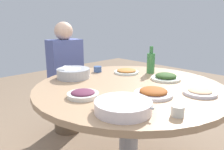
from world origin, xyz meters
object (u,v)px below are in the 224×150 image
(dish_eggplant, at_px, (83,94))
(green_bottle, at_px, (151,62))
(diner_left, at_px, (65,64))
(round_dining_table, at_px, (129,102))
(rice_bowl, at_px, (73,73))
(tea_cup_near, at_px, (98,69))
(dish_tofu_braise, at_px, (127,71))
(dish_stirfry, at_px, (153,92))
(tea_cup_far, at_px, (178,111))
(soup_bowl, at_px, (123,107))
(dish_noodles, at_px, (200,92))
(stool_for_diner_left, at_px, (68,111))
(dish_greens, at_px, (166,77))

(dish_eggplant, distance_m, green_bottle, 0.81)
(diner_left, bearing_deg, dish_eggplant, 153.21)
(round_dining_table, height_order, rice_bowl, rice_bowl)
(rice_bowl, relative_size, tea_cup_near, 3.73)
(dish_eggplant, bearing_deg, rice_bowl, -27.55)
(dish_tofu_braise, bearing_deg, rice_bowl, 66.43)
(dish_stirfry, distance_m, tea_cup_near, 0.74)
(rice_bowl, relative_size, tea_cup_far, 4.11)
(soup_bowl, relative_size, dish_noodles, 1.51)
(dish_stirfry, distance_m, tea_cup_far, 0.31)
(dish_stirfry, bearing_deg, dish_eggplant, 49.75)
(soup_bowl, bearing_deg, dish_tofu_braise, -49.14)
(dish_stirfry, bearing_deg, dish_tofu_braise, -31.94)
(dish_noodles, distance_m, diner_left, 1.43)
(stool_for_diner_left, bearing_deg, soup_bowl, 159.71)
(dish_eggplant, relative_size, diner_left, 0.25)
(dish_stirfry, height_order, green_bottle, green_bottle)
(rice_bowl, relative_size, dish_greens, 1.14)
(dish_eggplant, xyz_separation_m, green_bottle, (0.09, -0.80, 0.08))
(dish_eggplant, xyz_separation_m, stool_for_diner_left, (0.96, -0.48, -0.56))
(round_dining_table, height_order, stool_for_diner_left, round_dining_table)
(dish_greens, bearing_deg, tea_cup_far, 126.98)
(soup_bowl, relative_size, dish_greens, 1.36)
(rice_bowl, distance_m, dish_greens, 0.74)
(dish_greens, distance_m, green_bottle, 0.25)
(dish_eggplant, bearing_deg, diner_left, -26.79)
(dish_tofu_braise, xyz_separation_m, green_bottle, (-0.15, -0.15, 0.08))
(green_bottle, distance_m, diner_left, 0.94)
(rice_bowl, relative_size, stool_for_diner_left, 0.60)
(dish_noodles, xyz_separation_m, diner_left, (1.43, 0.07, -0.02))
(dish_eggplant, distance_m, diner_left, 1.08)
(dish_stirfry, height_order, tea_cup_near, tea_cup_near)
(round_dining_table, xyz_separation_m, green_bottle, (0.12, -0.41, 0.22))
(rice_bowl, relative_size, soup_bowl, 0.84)
(dish_noodles, bearing_deg, dish_tofu_braise, -7.39)
(dish_eggplant, relative_size, dish_tofu_braise, 0.90)
(tea_cup_near, bearing_deg, round_dining_table, 167.90)
(dish_greens, bearing_deg, dish_stirfry, 111.70)
(tea_cup_far, xyz_separation_m, diner_left, (1.50, -0.32, -0.03))
(soup_bowl, relative_size, stool_for_diner_left, 0.71)
(soup_bowl, bearing_deg, stool_for_diner_left, -20.29)
(dish_tofu_braise, xyz_separation_m, dish_stirfry, (-0.51, 0.32, 0.00))
(stool_for_diner_left, bearing_deg, tea_cup_near, -178.74)
(dish_tofu_braise, xyz_separation_m, diner_left, (0.73, 0.17, -0.02))
(tea_cup_near, distance_m, diner_left, 0.52)
(rice_bowl, height_order, green_bottle, green_bottle)
(dish_noodles, relative_size, stool_for_diner_left, 0.47)
(rice_bowl, distance_m, green_bottle, 0.67)
(soup_bowl, xyz_separation_m, dish_eggplant, (0.32, 0.01, -0.01))
(soup_bowl, bearing_deg, dish_stirfry, -82.79)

